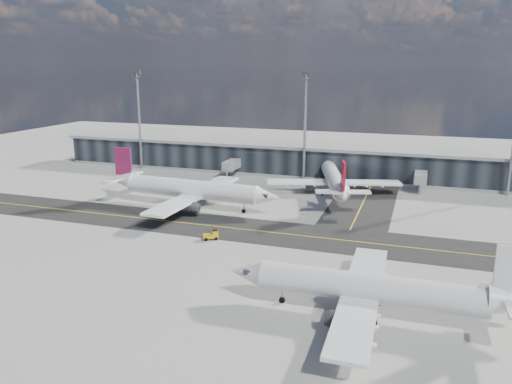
% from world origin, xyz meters
% --- Properties ---
extents(ground, '(300.00, 300.00, 0.00)m').
position_xyz_m(ground, '(0.00, 0.00, 0.00)').
color(ground, gray).
rests_on(ground, ground).
extents(taxiway_lanes, '(180.00, 63.00, 0.03)m').
position_xyz_m(taxiway_lanes, '(3.91, 10.74, 0.01)').
color(taxiway_lanes, black).
rests_on(taxiway_lanes, ground).
extents(terminal_concourse, '(152.00, 19.80, 8.80)m').
position_xyz_m(terminal_concourse, '(0.04, 54.93, 4.09)').
color(terminal_concourse, black).
rests_on(terminal_concourse, ground).
extents(floodlight_masts, '(102.50, 0.70, 28.90)m').
position_xyz_m(floodlight_masts, '(0.00, 48.00, 15.61)').
color(floodlight_masts, gray).
rests_on(floodlight_masts, ground).
extents(airliner_af, '(41.29, 35.18, 12.24)m').
position_xyz_m(airliner_af, '(-17.90, 14.74, 4.04)').
color(airliner_af, white).
rests_on(airliner_af, ground).
extents(airliner_redtail, '(32.08, 37.26, 11.21)m').
position_xyz_m(airliner_redtail, '(10.50, 35.03, 3.70)').
color(airliner_redtail, white).
rests_on(airliner_redtail, ground).
extents(airliner_near, '(36.94, 31.43, 10.97)m').
position_xyz_m(airliner_near, '(25.45, -22.56, 3.62)').
color(airliner_near, silver).
rests_on(airliner_near, ground).
extents(baggage_tug, '(3.02, 2.45, 1.71)m').
position_xyz_m(baggage_tug, '(-4.73, -3.14, 0.86)').
color(baggage_tug, '#DDA70B').
rests_on(baggage_tug, ground).
extents(service_van, '(4.21, 5.15, 1.30)m').
position_xyz_m(service_van, '(17.04, 39.90, 0.65)').
color(service_van, white).
rests_on(service_van, ground).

